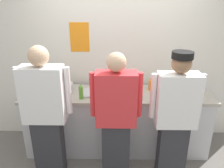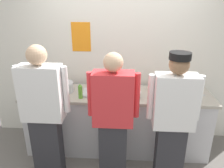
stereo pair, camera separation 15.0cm
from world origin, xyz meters
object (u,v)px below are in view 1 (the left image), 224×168
(squeeze_bottle_spare, at_px, (81,92))
(ramekin_red_sauce, at_px, (40,93))
(chef_far_right, at_px, (175,117))
(plate_stack_rear, at_px, (159,95))
(chef_near_left, at_px, (46,114))
(plate_stack_front, at_px, (133,94))
(mixing_bowl_steel, at_px, (63,88))
(chef_center, at_px, (116,117))
(sheet_tray, at_px, (100,93))
(squeeze_bottle_secondary, at_px, (40,81))
(squeeze_bottle_primary, at_px, (150,85))
(chefs_knife, at_px, (192,93))
(ramekin_green_sauce, at_px, (177,90))

(squeeze_bottle_spare, xyz_separation_m, ramekin_red_sauce, (-0.61, 0.14, -0.08))
(chef_far_right, height_order, plate_stack_rear, chef_far_right)
(chef_near_left, xyz_separation_m, squeeze_bottle_spare, (0.37, 0.42, 0.10))
(plate_stack_front, height_order, squeeze_bottle_spare, squeeze_bottle_spare)
(plate_stack_front, bearing_deg, mixing_bowl_steel, 172.64)
(chef_center, distance_m, sheet_tray, 0.65)
(squeeze_bottle_secondary, bearing_deg, mixing_bowl_steel, -26.22)
(plate_stack_front, height_order, squeeze_bottle_primary, squeeze_bottle_primary)
(mixing_bowl_steel, xyz_separation_m, chefs_knife, (1.86, -0.02, -0.06))
(chef_far_right, xyz_separation_m, squeeze_bottle_primary, (-0.19, 0.75, 0.11))
(sheet_tray, bearing_deg, ramekin_green_sauce, 4.65)
(chef_far_right, height_order, squeeze_bottle_primary, chef_far_right)
(chef_center, relative_size, sheet_tray, 3.50)
(mixing_bowl_steel, relative_size, squeeze_bottle_primary, 1.65)
(plate_stack_rear, relative_size, ramekin_red_sauce, 2.19)
(chef_far_right, distance_m, plate_stack_front, 0.70)
(ramekin_green_sauce, xyz_separation_m, chefs_knife, (0.19, -0.08, -0.02))
(chef_near_left, height_order, sheet_tray, chef_near_left)
(plate_stack_rear, bearing_deg, ramekin_red_sauce, 177.81)
(squeeze_bottle_secondary, bearing_deg, chef_center, -35.40)
(sheet_tray, bearing_deg, squeeze_bottle_secondary, 167.02)
(squeeze_bottle_spare, relative_size, ramekin_red_sauce, 2.22)
(squeeze_bottle_secondary, xyz_separation_m, ramekin_green_sauce, (2.05, -0.12, -0.07))
(squeeze_bottle_spare, bearing_deg, squeeze_bottle_secondary, 149.72)
(squeeze_bottle_primary, height_order, chefs_knife, squeeze_bottle_primary)
(squeeze_bottle_secondary, relative_size, squeeze_bottle_spare, 0.98)
(plate_stack_rear, xyz_separation_m, mixing_bowl_steel, (-1.36, 0.13, 0.04))
(plate_stack_rear, distance_m, mixing_bowl_steel, 1.37)
(mixing_bowl_steel, bearing_deg, chef_near_left, -96.09)
(sheet_tray, bearing_deg, plate_stack_rear, -7.33)
(chef_far_right, distance_m, chefs_knife, 0.75)
(plate_stack_front, bearing_deg, chef_far_right, -48.28)
(squeeze_bottle_primary, bearing_deg, sheet_tray, -169.85)
(sheet_tray, distance_m, ramekin_red_sauce, 0.85)
(chef_far_right, xyz_separation_m, ramekin_red_sauce, (-1.78, 0.58, 0.05))
(plate_stack_rear, distance_m, sheet_tray, 0.83)
(chef_near_left, height_order, squeeze_bottle_primary, chef_near_left)
(chef_center, relative_size, chefs_knife, 6.08)
(mixing_bowl_steel, distance_m, ramekin_red_sauce, 0.32)
(squeeze_bottle_spare, bearing_deg, plate_stack_front, 6.46)
(plate_stack_front, height_order, squeeze_bottle_secondary, squeeze_bottle_secondary)
(chef_near_left, relative_size, plate_stack_rear, 8.36)
(squeeze_bottle_spare, bearing_deg, chef_far_right, -20.58)
(sheet_tray, height_order, ramekin_red_sauce, ramekin_red_sauce)
(ramekin_red_sauce, relative_size, ramekin_green_sauce, 1.08)
(chef_near_left, xyz_separation_m, chef_center, (0.84, -0.00, -0.04))
(chef_center, xyz_separation_m, squeeze_bottle_spare, (-0.47, 0.42, 0.14))
(plate_stack_rear, bearing_deg, plate_stack_front, 179.92)
(ramekin_red_sauce, bearing_deg, chefs_knife, 1.33)
(mixing_bowl_steel, xyz_separation_m, squeeze_bottle_primary, (1.28, 0.11, 0.02))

